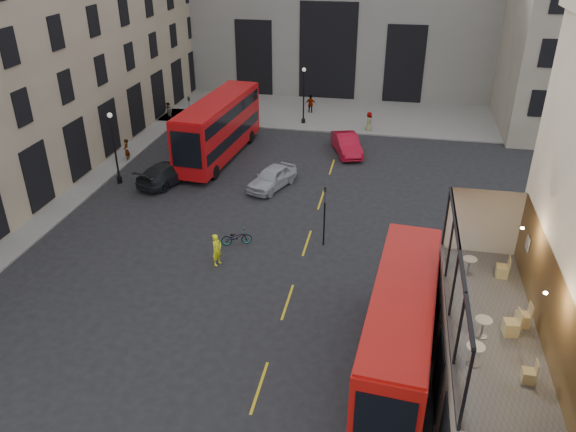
% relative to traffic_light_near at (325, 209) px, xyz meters
% --- Properties ---
extents(ground, '(140.00, 140.00, 0.00)m').
position_rel_traffic_light_near_xyz_m(ground, '(1.00, -12.00, -2.42)').
color(ground, black).
rests_on(ground, ground).
extents(host_frontage, '(3.00, 11.00, 4.50)m').
position_rel_traffic_light_near_xyz_m(host_frontage, '(7.50, -12.00, -0.17)').
color(host_frontage, tan).
rests_on(host_frontage, ground).
extents(cafe_floor, '(3.00, 10.00, 0.10)m').
position_rel_traffic_light_near_xyz_m(cafe_floor, '(7.50, -12.00, 2.12)').
color(cafe_floor, slate).
rests_on(cafe_floor, host_frontage).
extents(gateway, '(35.00, 10.60, 18.00)m').
position_rel_traffic_light_near_xyz_m(gateway, '(-4.00, 35.99, 6.96)').
color(gateway, gray).
rests_on(gateway, ground).
extents(pavement_far, '(40.00, 12.00, 0.12)m').
position_rel_traffic_light_near_xyz_m(pavement_far, '(-5.00, 26.00, -2.36)').
color(pavement_far, slate).
rests_on(pavement_far, ground).
extents(pavement_left, '(8.00, 48.00, 0.12)m').
position_rel_traffic_light_near_xyz_m(pavement_left, '(-21.00, -0.00, -2.36)').
color(pavement_left, slate).
rests_on(pavement_left, ground).
extents(traffic_light_near, '(0.16, 0.20, 3.80)m').
position_rel_traffic_light_near_xyz_m(traffic_light_near, '(0.00, 0.00, 0.00)').
color(traffic_light_near, black).
rests_on(traffic_light_near, ground).
extents(traffic_light_far, '(0.16, 0.20, 3.80)m').
position_rel_traffic_light_near_xyz_m(traffic_light_far, '(-14.00, 16.00, 0.00)').
color(traffic_light_far, black).
rests_on(traffic_light_far, ground).
extents(street_lamp_a, '(0.36, 0.36, 5.33)m').
position_rel_traffic_light_near_xyz_m(street_lamp_a, '(-16.00, 6.00, -0.03)').
color(street_lamp_a, black).
rests_on(street_lamp_a, ground).
extents(street_lamp_b, '(0.36, 0.36, 5.33)m').
position_rel_traffic_light_near_xyz_m(street_lamp_b, '(-5.00, 22.00, -0.03)').
color(street_lamp_b, black).
rests_on(street_lamp_b, ground).
extents(bus_near, '(3.32, 10.89, 4.28)m').
position_rel_traffic_light_near_xyz_m(bus_near, '(4.50, -9.90, -0.02)').
color(bus_near, '#B0100C').
rests_on(bus_near, ground).
extents(bus_far, '(3.71, 12.25, 4.81)m').
position_rel_traffic_light_near_xyz_m(bus_far, '(-10.21, 12.32, 0.28)').
color(bus_far, '#B00C0E').
rests_on(bus_far, ground).
extents(car_a, '(3.38, 4.96, 1.57)m').
position_rel_traffic_light_near_xyz_m(car_a, '(-4.78, 7.37, -1.64)').
color(car_a, '#A8A9B0').
rests_on(car_a, ground).
extents(car_b, '(3.24, 5.23, 1.63)m').
position_rel_traffic_light_near_xyz_m(car_b, '(-0.20, 15.13, -1.61)').
color(car_b, '#AB0A21').
rests_on(car_b, ground).
extents(car_c, '(3.98, 5.81, 1.56)m').
position_rel_traffic_light_near_xyz_m(car_c, '(-12.43, 6.82, -1.64)').
color(car_c, black).
rests_on(car_c, ground).
extents(bicycle, '(1.91, 1.24, 0.95)m').
position_rel_traffic_light_near_xyz_m(bicycle, '(-5.09, -0.93, -1.95)').
color(bicycle, gray).
rests_on(bicycle, ground).
extents(cyclist, '(0.65, 0.80, 1.90)m').
position_rel_traffic_light_near_xyz_m(cyclist, '(-5.54, -3.27, -1.47)').
color(cyclist, '#F6FF1A').
rests_on(cyclist, ground).
extents(pedestrian_a, '(1.01, 0.91, 1.69)m').
position_rel_traffic_light_near_xyz_m(pedestrian_a, '(-18.00, 20.74, -1.58)').
color(pedestrian_a, gray).
rests_on(pedestrian_a, ground).
extents(pedestrian_b, '(1.20, 1.15, 1.64)m').
position_rel_traffic_light_near_xyz_m(pedestrian_b, '(-8.97, 18.19, -1.60)').
color(pedestrian_b, gray).
rests_on(pedestrian_b, ground).
extents(pedestrian_c, '(1.13, 0.54, 1.88)m').
position_rel_traffic_light_near_xyz_m(pedestrian_c, '(-4.84, 25.36, -1.48)').
color(pedestrian_c, gray).
rests_on(pedestrian_c, ground).
extents(pedestrian_d, '(0.85, 1.03, 1.80)m').
position_rel_traffic_light_near_xyz_m(pedestrian_d, '(1.23, 21.15, -1.53)').
color(pedestrian_d, gray).
rests_on(pedestrian_d, ground).
extents(pedestrian_e, '(0.54, 0.73, 1.84)m').
position_rel_traffic_light_near_xyz_m(pedestrian_e, '(-17.29, 10.09, -1.51)').
color(pedestrian_e, gray).
rests_on(pedestrian_e, ground).
extents(cafe_table_near, '(0.58, 0.58, 0.73)m').
position_rel_traffic_light_near_xyz_m(cafe_table_near, '(6.64, -14.18, 2.66)').
color(cafe_table_near, white).
rests_on(cafe_table_near, cafe_floor).
extents(cafe_table_mid, '(0.56, 0.56, 0.70)m').
position_rel_traffic_light_near_xyz_m(cafe_table_mid, '(7.04, -12.72, 2.64)').
color(cafe_table_mid, beige).
rests_on(cafe_table_mid, cafe_floor).
extents(cafe_table_far, '(0.55, 0.55, 0.69)m').
position_rel_traffic_light_near_xyz_m(cafe_table_far, '(6.93, -8.82, 2.63)').
color(cafe_table_far, beige).
rests_on(cafe_table_far, cafe_floor).
extents(cafe_chair_a, '(0.40, 0.40, 0.79)m').
position_rel_traffic_light_near_xyz_m(cafe_chair_a, '(8.22, -14.66, 2.42)').
color(cafe_chair_a, tan).
rests_on(cafe_chair_a, cafe_floor).
extents(cafe_chair_b, '(0.48, 0.48, 0.91)m').
position_rel_traffic_light_near_xyz_m(cafe_chair_b, '(8.49, -11.85, 2.45)').
color(cafe_chair_b, tan).
rests_on(cafe_chair_b, cafe_floor).
extents(cafe_chair_c, '(0.54, 0.54, 0.97)m').
position_rel_traffic_light_near_xyz_m(cafe_chair_c, '(8.03, -12.40, 2.47)').
color(cafe_chair_c, '#D3BD79').
rests_on(cafe_chair_c, cafe_floor).
extents(cafe_chair_d, '(0.48, 0.48, 0.91)m').
position_rel_traffic_light_near_xyz_m(cafe_chair_d, '(8.22, -8.80, 2.45)').
color(cafe_chair_d, '#CFBB77').
rests_on(cafe_chair_d, cafe_floor).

